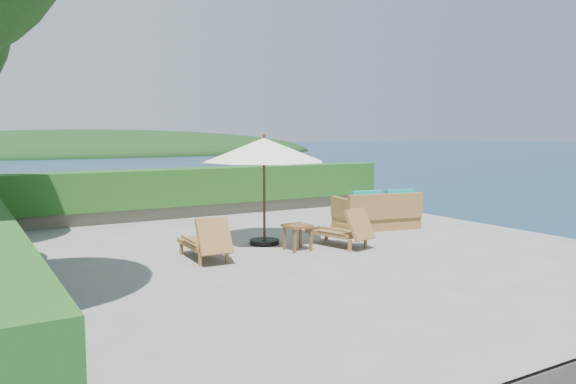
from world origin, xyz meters
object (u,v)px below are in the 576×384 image
lounge_right (342,230)px  wicker_loveseat (377,213)px  lounge_left (206,241)px  patio_umbrella (264,151)px  side_table (298,229)px

lounge_right → wicker_loveseat: size_ratio=0.72×
lounge_left → lounge_right: bearing=-3.1°
lounge_left → wicker_loveseat: size_ratio=0.69×
lounge_left → wicker_loveseat: 5.07m
lounge_right → patio_umbrella: bearing=126.3°
lounge_left → side_table: (1.91, -0.13, 0.08)m
patio_umbrella → lounge_left: patio_umbrella is taller
lounge_left → lounge_right: size_ratio=0.97×
patio_umbrella → wicker_loveseat: size_ratio=1.41×
lounge_left → lounge_right: (2.90, -0.30, -0.00)m
lounge_left → lounge_right: lounge_left is taller
lounge_left → side_table: lounge_left is taller
lounge_right → side_table: lounge_right is taller
lounge_left → side_table: bearing=-1.3°
patio_umbrella → lounge_left: bearing=-155.1°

